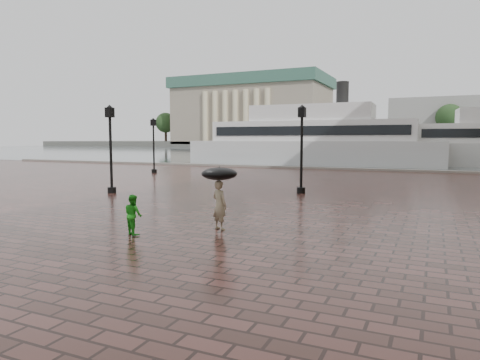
% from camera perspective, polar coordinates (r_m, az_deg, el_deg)
% --- Properties ---
extents(ground, '(300.00, 300.00, 0.00)m').
position_cam_1_polar(ground, '(12.13, -26.60, -8.37)').
color(ground, '#331C17').
rests_on(ground, ground).
extents(harbour_water, '(240.00, 240.00, 0.00)m').
position_cam_1_polar(harbour_water, '(99.81, 19.23, 3.54)').
color(harbour_water, '#4C5A5D').
rests_on(harbour_water, ground).
extents(quay_edge, '(80.00, 0.60, 0.30)m').
position_cam_1_polar(quay_edge, '(40.51, 11.26, 1.40)').
color(quay_edge, slate).
rests_on(quay_edge, ground).
extents(far_shore, '(300.00, 60.00, 2.00)m').
position_cam_1_polar(far_shore, '(167.60, 21.42, 4.45)').
color(far_shore, '#4C4C47').
rests_on(far_shore, ground).
extents(museum, '(57.00, 32.50, 26.00)m').
position_cam_1_polar(museum, '(165.35, 1.61, 9.29)').
color(museum, gray).
rests_on(museum, ground).
extents(far_trees, '(188.00, 8.00, 13.50)m').
position_cam_1_polar(far_trees, '(145.78, 21.05, 7.68)').
color(far_trees, '#2D2119').
rests_on(far_trees, ground).
extents(street_lamps, '(15.44, 12.44, 4.40)m').
position_cam_1_polar(street_lamps, '(26.78, -7.66, 4.42)').
color(street_lamps, black).
rests_on(street_lamps, ground).
extents(adult_pedestrian, '(0.66, 0.55, 1.53)m').
position_cam_1_polar(adult_pedestrian, '(13.16, -2.75, -3.36)').
color(adult_pedestrian, gray).
rests_on(adult_pedestrian, ground).
extents(child_pedestrian, '(0.71, 0.65, 1.18)m').
position_cam_1_polar(child_pedestrian, '(12.87, -14.05, -4.50)').
color(child_pedestrian, green).
rests_on(child_pedestrian, ground).
extents(ferry_near, '(27.26, 7.07, 8.90)m').
position_cam_1_polar(ferry_near, '(48.14, 9.56, 5.24)').
color(ferry_near, silver).
rests_on(ferry_near, ground).
extents(umbrella, '(1.10, 1.10, 1.10)m').
position_cam_1_polar(umbrella, '(13.04, -2.77, 0.83)').
color(umbrella, black).
rests_on(umbrella, ground).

